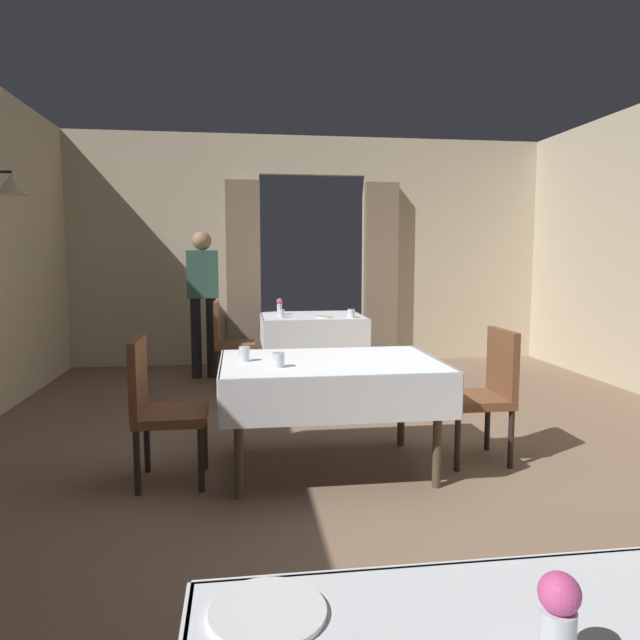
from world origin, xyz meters
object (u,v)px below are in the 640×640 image
(glass_mid_b, at_px, (278,360))
(glass_far_d, at_px, (351,313))
(dining_table_mid, at_px, (330,373))
(flower_vase_near, at_px, (558,620))
(plate_near_c, at_px, (268,612))
(person_waiter_by_doorway, at_px, (203,291))
(chair_far_left, at_px, (227,338))
(chair_mid_left, at_px, (158,403))
(flower_vase_far, at_px, (280,306))
(glass_far_c, at_px, (281,313))
(chair_mid_right, at_px, (486,388))
(dining_table_far, at_px, (312,325))
(glass_mid_a, at_px, (244,354))
(plate_far_b, at_px, (324,317))

(glass_mid_b, height_order, glass_far_d, glass_far_d)
(dining_table_mid, distance_m, flower_vase_near, 2.95)
(plate_near_c, height_order, person_waiter_by_doorway, person_waiter_by_doorway)
(dining_table_mid, xyz_separation_m, chair_far_left, (-0.74, 2.79, -0.14))
(chair_mid_left, bearing_deg, glass_mid_b, -8.66)
(plate_near_c, xyz_separation_m, person_waiter_by_doorway, (-0.47, 5.84, 0.27))
(plate_near_c, distance_m, flower_vase_far, 5.72)
(flower_vase_near, relative_size, glass_far_d, 1.84)
(dining_table_mid, bearing_deg, chair_far_left, 104.82)
(plate_near_c, xyz_separation_m, glass_far_d, (1.19, 5.28, 0.04))
(chair_mid_left, bearing_deg, person_waiter_by_doorway, 88.26)
(glass_far_d, bearing_deg, flower_vase_far, 151.17)
(glass_mid_b, bearing_deg, glass_far_c, 85.53)
(chair_mid_right, height_order, glass_far_c, chair_mid_right)
(chair_far_left, bearing_deg, flower_vase_near, -83.43)
(glass_far_d, height_order, person_waiter_by_doorway, person_waiter_by_doorway)
(dining_table_far, bearing_deg, glass_mid_a, -105.79)
(dining_table_far, bearing_deg, dining_table_mid, -94.73)
(chair_far_left, distance_m, flower_vase_far, 0.72)
(chair_mid_left, xyz_separation_m, plate_near_c, (0.57, -2.63, 0.24))
(glass_mid_b, bearing_deg, chair_far_left, 97.20)
(dining_table_far, distance_m, person_waiter_by_doorway, 1.33)
(dining_table_far, height_order, glass_mid_b, glass_mid_b)
(flower_vase_near, xyz_separation_m, glass_far_c, (-0.06, 5.64, -0.05))
(glass_mid_a, bearing_deg, plate_near_c, -89.59)
(flower_vase_near, height_order, person_waiter_by_doorway, person_waiter_by_doorway)
(dining_table_mid, distance_m, chair_mid_left, 1.13)
(glass_mid_b, bearing_deg, glass_mid_a, 131.31)
(chair_far_left, height_order, plate_far_b, chair_far_left)
(dining_table_mid, xyz_separation_m, glass_far_d, (0.64, 2.56, 0.14))
(dining_table_far, height_order, glass_far_d, glass_far_d)
(chair_far_left, height_order, person_waiter_by_doorway, person_waiter_by_doorway)
(chair_mid_right, xyz_separation_m, glass_mid_b, (-1.47, -0.23, 0.28))
(chair_far_left, bearing_deg, chair_mid_right, -56.10)
(flower_vase_near, height_order, glass_far_d, flower_vase_near)
(plate_near_c, distance_m, glass_mid_a, 2.75)
(chair_mid_left, distance_m, glass_far_c, 2.96)
(dining_table_far, bearing_deg, glass_mid_b, -100.95)
(flower_vase_far, bearing_deg, glass_mid_b, -94.07)
(glass_far_d, relative_size, person_waiter_by_doorway, 0.06)
(dining_table_mid, distance_m, flower_vase_far, 3.00)
(glass_mid_b, relative_size, glass_far_d, 0.95)
(chair_mid_left, bearing_deg, chair_far_left, 82.50)
(chair_mid_left, relative_size, plate_far_b, 4.86)
(glass_far_c, bearing_deg, flower_vase_far, 89.88)
(glass_far_d, bearing_deg, plate_far_b, 166.18)
(plate_near_c, bearing_deg, glass_mid_a, 90.41)
(dining_table_mid, relative_size, glass_far_d, 15.04)
(dining_table_far, distance_m, plate_far_b, 0.30)
(dining_table_far, distance_m, flower_vase_near, 5.85)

